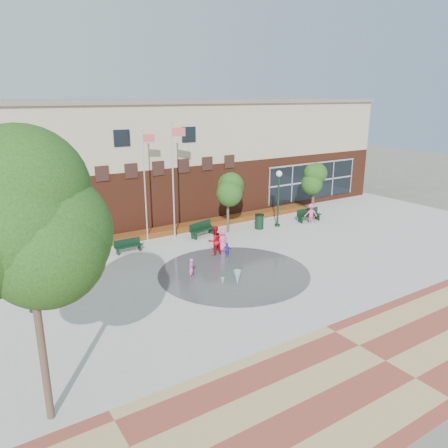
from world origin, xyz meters
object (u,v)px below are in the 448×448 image
flagpole_left (145,180)px  tree_big_left (26,231)px  trash_can (259,222)px  bench_left (128,248)px  child_splash (191,269)px  flagpole_right (174,175)px

flagpole_left → tree_big_left: 17.25m
trash_can → bench_left: bearing=177.6°
bench_left → trash_can: 9.99m
flagpole_left → child_splash: flagpole_left is taller
flagpole_right → flagpole_left: bearing=-180.0°
tree_big_left → child_splash: size_ratio=7.44×
flagpole_left → trash_can: 8.96m
flagpole_left → bench_left: 4.71m
flagpole_right → child_splash: flagpole_right is taller
trash_can → flagpole_left: bearing=165.3°
flagpole_left → trash_can: (7.93, -2.09, -3.61)m
trash_can → child_splash: 10.11m
flagpole_left → bench_left: flagpole_left is taller
tree_big_left → child_splash: bearing=38.6°
flagpole_right → bench_left: 5.71m
flagpole_left → child_splash: 8.21m
flagpole_right → child_splash: 8.08m
bench_left → tree_big_left: bearing=-119.9°
flagpole_right → bench_left: (-3.79, -0.97, -4.16)m
flagpole_left → trash_can: size_ratio=6.73×
trash_can → child_splash: size_ratio=0.99×
flagpole_left → child_splash: bearing=-87.7°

